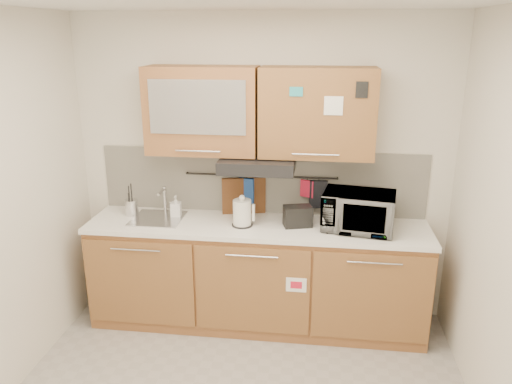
# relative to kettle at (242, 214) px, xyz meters

# --- Properties ---
(wall_back) EXTENTS (3.20, 0.00, 3.20)m
(wall_back) POSITION_rel_kettle_xyz_m (0.11, 0.36, 0.28)
(wall_back) COLOR silver
(wall_back) RESTS_ON ground
(base_cabinet) EXTENTS (2.80, 0.64, 0.88)m
(base_cabinet) POSITION_rel_kettle_xyz_m (0.11, 0.05, -0.62)
(base_cabinet) COLOR #935A34
(base_cabinet) RESTS_ON floor
(countertop) EXTENTS (2.82, 0.62, 0.04)m
(countertop) POSITION_rel_kettle_xyz_m (0.11, 0.05, -0.12)
(countertop) COLOR white
(countertop) RESTS_ON base_cabinet
(backsplash) EXTENTS (2.80, 0.02, 0.56)m
(backsplash) POSITION_rel_kettle_xyz_m (0.11, 0.34, 0.18)
(backsplash) COLOR silver
(backsplash) RESTS_ON countertop
(upper_cabinets) EXTENTS (1.82, 0.37, 0.70)m
(upper_cabinets) POSITION_rel_kettle_xyz_m (0.11, 0.18, 0.81)
(upper_cabinets) COLOR #935A34
(upper_cabinets) RESTS_ON wall_back
(range_hood) EXTENTS (0.60, 0.46, 0.10)m
(range_hood) POSITION_rel_kettle_xyz_m (0.11, 0.11, 0.40)
(range_hood) COLOR black
(range_hood) RESTS_ON upper_cabinets
(sink) EXTENTS (0.42, 0.40, 0.26)m
(sink) POSITION_rel_kettle_xyz_m (-0.74, 0.06, -0.10)
(sink) COLOR silver
(sink) RESTS_ON countertop
(utensil_rail) EXTENTS (1.30, 0.02, 0.02)m
(utensil_rail) POSITION_rel_kettle_xyz_m (0.11, 0.31, 0.24)
(utensil_rail) COLOR black
(utensil_rail) RESTS_ON backsplash
(utensil_crock) EXTENTS (0.14, 0.14, 0.28)m
(utensil_crock) POSITION_rel_kettle_xyz_m (-0.99, 0.12, -0.03)
(utensil_crock) COLOR silver
(utensil_crock) RESTS_ON countertop
(kettle) EXTENTS (0.19, 0.17, 0.26)m
(kettle) POSITION_rel_kettle_xyz_m (0.00, 0.00, 0.00)
(kettle) COLOR silver
(kettle) RESTS_ON countertop
(toaster) EXTENTS (0.25, 0.19, 0.17)m
(toaster) POSITION_rel_kettle_xyz_m (0.45, 0.05, -0.02)
(toaster) COLOR black
(toaster) RESTS_ON countertop
(microwave) EXTENTS (0.61, 0.46, 0.31)m
(microwave) POSITION_rel_kettle_xyz_m (0.93, 0.04, 0.05)
(microwave) COLOR #999999
(microwave) RESTS_ON countertop
(soap_bottle) EXTENTS (0.09, 0.09, 0.19)m
(soap_bottle) POSITION_rel_kettle_xyz_m (-0.60, 0.13, -0.01)
(soap_bottle) COLOR #999999
(soap_bottle) RESTS_ON countertop
(cutting_board) EXTENTS (0.37, 0.11, 0.47)m
(cutting_board) POSITION_rel_kettle_xyz_m (-0.03, 0.29, -0.02)
(cutting_board) COLOR brown
(cutting_board) RESTS_ON utensil_rail
(oven_mitt) EXTENTS (0.14, 0.06, 0.22)m
(oven_mitt) POSITION_rel_kettle_xyz_m (-0.01, 0.29, 0.10)
(oven_mitt) COLOR #21489A
(oven_mitt) RESTS_ON utensil_rail
(dark_pouch) EXTENTS (0.16, 0.06, 0.24)m
(dark_pouch) POSITION_rel_kettle_xyz_m (0.61, 0.29, 0.10)
(dark_pouch) COLOR black
(dark_pouch) RESTS_ON utensil_rail
(pot_holder) EXTENTS (0.12, 0.06, 0.15)m
(pot_holder) POSITION_rel_kettle_xyz_m (0.51, 0.29, 0.14)
(pot_holder) COLOR #B61834
(pot_holder) RESTS_ON utensil_rail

